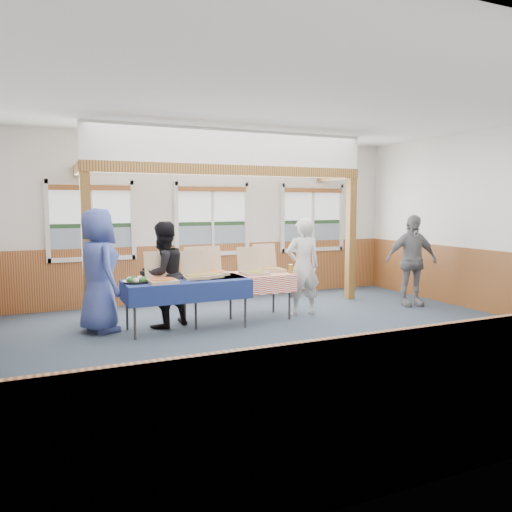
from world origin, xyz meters
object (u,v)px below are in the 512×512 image
(man_blue, at_px, (98,270))
(person_grey, at_px, (411,260))
(table_left, at_px, (186,283))
(table_right, at_px, (237,278))
(woman_white, at_px, (303,267))
(woman_black, at_px, (163,275))

(man_blue, bearing_deg, person_grey, -108.96)
(table_left, bearing_deg, table_right, 28.43)
(table_left, height_order, woman_white, woman_white)
(man_blue, bearing_deg, table_left, -121.69)
(table_left, relative_size, man_blue, 1.09)
(table_left, relative_size, person_grey, 1.19)
(woman_black, distance_m, man_blue, 0.95)
(table_right, height_order, man_blue, man_blue)
(table_right, distance_m, person_grey, 3.43)
(person_grey, bearing_deg, man_blue, -169.34)
(table_left, height_order, person_grey, person_grey)
(man_blue, relative_size, person_grey, 1.08)
(table_right, height_order, woman_black, woman_black)
(woman_black, relative_size, person_grey, 0.96)
(man_blue, bearing_deg, table_right, -109.75)
(table_left, distance_m, table_right, 0.93)
(woman_black, height_order, person_grey, person_grey)
(woman_white, xyz_separation_m, woman_black, (-2.39, 0.13, -0.02))
(table_right, xyz_separation_m, person_grey, (3.42, -0.21, 0.15))
(woman_white, height_order, person_grey, person_grey)
(table_right, height_order, woman_white, woman_white)
(table_left, xyz_separation_m, table_right, (0.91, 0.19, -0.00))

